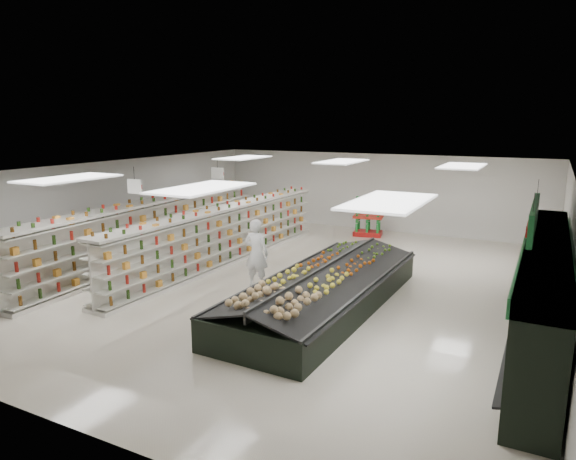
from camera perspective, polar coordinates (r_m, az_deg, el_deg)
The scene contains 16 objects.
floor at distance 14.94m, azimuth 0.12°, elevation -5.64°, with size 16.00×16.00×0.00m, color beige.
ceiling at distance 14.30m, azimuth 0.12°, elevation 6.67°, with size 14.00×16.00×0.02m, color white.
wall_back at distance 21.87m, azimuth 9.71°, elevation 4.16°, with size 14.00×0.02×3.20m, color silver.
wall_front at distance 8.51m, azimuth -25.53°, elevation -9.43°, with size 14.00×0.02×3.20m, color silver.
wall_left at distance 18.73m, azimuth -19.35°, elevation 2.34°, with size 0.02×16.00×3.20m, color silver.
wall_right at distance 13.03m, azimuth 28.74°, elevation -2.51°, with size 0.02×16.00×3.20m, color silver.
produce_wall_case at distance 11.66m, azimuth 26.40°, elevation -5.69°, with size 0.93×8.00×2.20m.
aisle_sign_near at distance 14.92m, azimuth -16.66°, elevation 4.66°, with size 0.52×0.06×0.75m.
aisle_sign_far at distance 18.00m, azimuth -7.84°, elevation 6.24°, with size 0.52×0.06×0.75m.
hortifruti_banner at distance 11.34m, azimuth 25.62°, elevation 1.25°, with size 0.12×3.20×0.95m.
gondola_left at distance 17.63m, azimuth -14.55°, elevation -0.20°, with size 1.37×11.54×2.00m.
gondola_center at distance 16.71m, azimuth -7.11°, elevation -0.82°, with size 1.16×10.63×1.84m.
produce_island at distance 12.77m, azimuth 4.05°, elevation -6.48°, with size 2.81×7.27×1.08m.
soda_endcap at distance 20.79m, azimuth 8.90°, elevation 1.31°, with size 1.27×0.98×1.47m.
shopper_main at distance 14.13m, azimuth -3.53°, elevation -2.63°, with size 0.70×0.46×1.93m, color white.
shopper_background at distance 19.32m, azimuth -2.74°, elevation 1.09°, with size 0.84×0.52×1.74m, color #97825D.
Camera 1 is at (6.46, -12.68, 4.55)m, focal length 32.00 mm.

